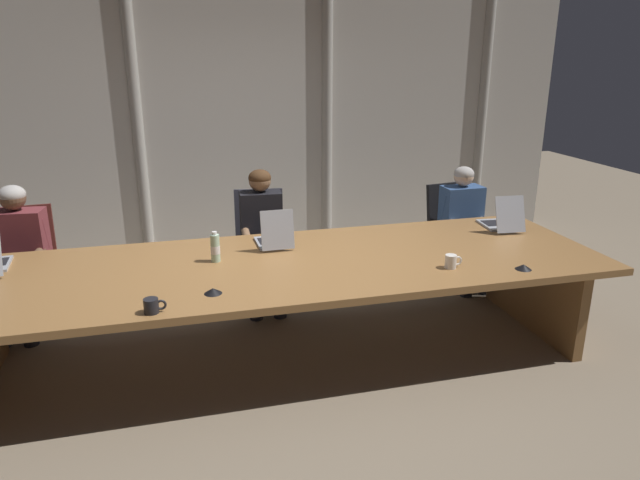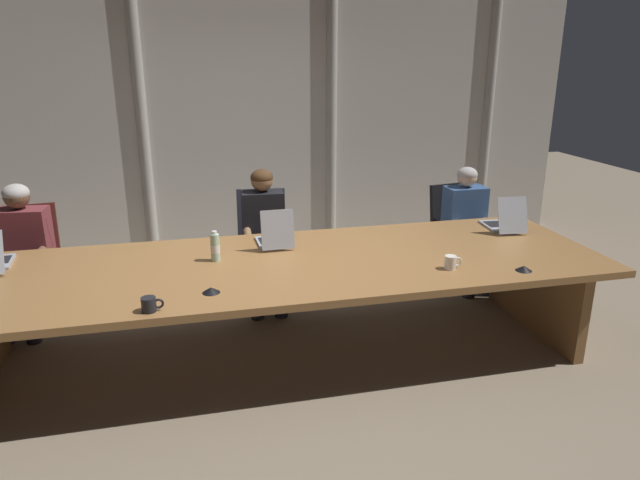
% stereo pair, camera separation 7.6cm
% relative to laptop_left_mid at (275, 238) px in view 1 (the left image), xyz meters
% --- Properties ---
extents(ground_plane, '(15.25, 15.25, 0.00)m').
position_rel_laptop_left_mid_xyz_m(ground_plane, '(-0.01, -0.38, -0.79)').
color(ground_plane, '#7F705B').
extents(conference_table, '(4.55, 1.41, 0.73)m').
position_rel_laptop_left_mid_xyz_m(conference_table, '(-0.01, -0.38, -0.19)').
color(conference_table, olive).
rests_on(conference_table, ground_plane).
extents(curtain_backdrop, '(7.62, 0.17, 3.19)m').
position_rel_laptop_left_mid_xyz_m(curtain_backdrop, '(-0.01, 2.25, 0.80)').
color(curtain_backdrop, beige).
rests_on(curtain_backdrop, ground_plane).
extents(laptop_left_mid, '(0.25, 0.37, 0.31)m').
position_rel_laptop_left_mid_xyz_m(laptop_left_mid, '(0.00, 0.00, 0.00)').
color(laptop_left_mid, '#A8ADB7').
rests_on(laptop_left_mid, conference_table).
extents(laptop_center, '(0.28, 0.44, 0.30)m').
position_rel_laptop_left_mid_xyz_m(laptop_center, '(1.90, -0.02, -0.00)').
color(laptop_center, '#A8ADB7').
rests_on(laptop_center, conference_table).
extents(office_chair_left_end, '(0.60, 0.60, 0.94)m').
position_rel_laptop_left_mid_xyz_m(office_chair_left_end, '(-1.90, 0.75, -0.44)').
color(office_chair_left_end, '#511E19').
rests_on(office_chair_left_end, ground_plane).
extents(office_chair_left_mid, '(0.60, 0.60, 0.96)m').
position_rel_laptop_left_mid_xyz_m(office_chair_left_mid, '(-0.00, 0.75, -0.43)').
color(office_chair_left_mid, '#2D2D38').
rests_on(office_chair_left_mid, ground_plane).
extents(office_chair_center, '(0.60, 0.61, 0.92)m').
position_rel_laptop_left_mid_xyz_m(office_chair_center, '(1.91, 0.75, -0.45)').
color(office_chair_center, black).
rests_on(office_chair_center, ground_plane).
extents(person_left_end, '(0.45, 0.57, 1.16)m').
position_rel_laptop_left_mid_xyz_m(person_left_end, '(-1.92, 0.59, -0.13)').
color(person_left_end, brown).
rests_on(person_left_end, ground_plane).
extents(person_left_mid, '(0.38, 0.56, 1.19)m').
position_rel_laptop_left_mid_xyz_m(person_left_mid, '(-0.00, 0.59, -0.12)').
color(person_left_mid, black).
rests_on(person_left_mid, ground_plane).
extents(person_center, '(0.38, 0.55, 1.12)m').
position_rel_laptop_left_mid_xyz_m(person_center, '(1.91, 0.59, -0.16)').
color(person_center, '#335184').
rests_on(person_center, ground_plane).
extents(water_bottle_primary, '(0.06, 0.06, 0.22)m').
position_rel_laptop_left_mid_xyz_m(water_bottle_primary, '(-0.46, -0.23, 0.04)').
color(water_bottle_primary, '#ADD1B2').
rests_on(water_bottle_primary, conference_table).
extents(coffee_mug_near, '(0.12, 0.08, 0.09)m').
position_rel_laptop_left_mid_xyz_m(coffee_mug_near, '(1.07, -0.76, -0.01)').
color(coffee_mug_near, white).
rests_on(coffee_mug_near, conference_table).
extents(coffee_mug_far, '(0.13, 0.08, 0.09)m').
position_rel_laptop_left_mid_xyz_m(coffee_mug_far, '(-0.87, -0.98, -0.02)').
color(coffee_mug_far, black).
rests_on(coffee_mug_far, conference_table).
extents(conference_mic_left_side, '(0.11, 0.11, 0.03)m').
position_rel_laptop_left_mid_xyz_m(conference_mic_left_side, '(-0.52, -0.80, -0.04)').
color(conference_mic_left_side, black).
rests_on(conference_mic_left_side, conference_table).
extents(conference_mic_middle, '(0.11, 0.11, 0.03)m').
position_rel_laptop_left_mid_xyz_m(conference_mic_middle, '(1.53, -0.91, -0.04)').
color(conference_mic_middle, black).
rests_on(conference_mic_middle, conference_table).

